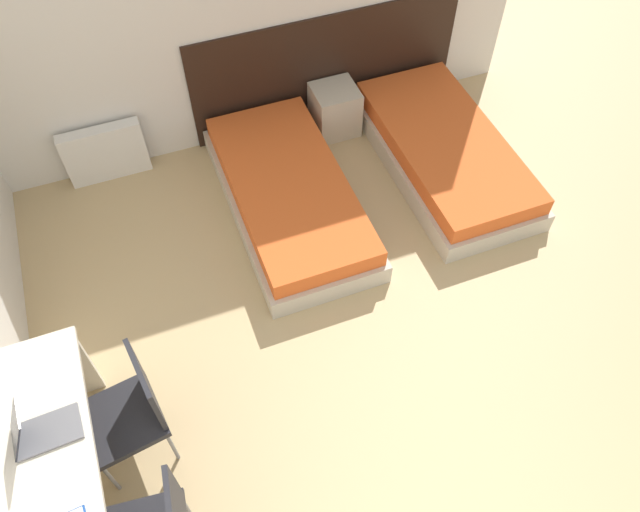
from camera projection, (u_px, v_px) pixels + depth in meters
wall_back at (229, 3)px, 4.94m from camera, size 5.33×0.05×2.70m
headboard_panel at (326, 69)px, 5.74m from camera, size 2.56×0.03×1.08m
bed_near_window at (290, 195)px, 5.30m from camera, size 0.99×2.03×0.36m
bed_near_door at (444, 152)px, 5.61m from camera, size 0.99×2.03×0.36m
nightstand at (335, 110)px, 5.86m from camera, size 0.41×0.39×0.47m
radiator at (105, 153)px, 5.47m from camera, size 0.71×0.12×0.53m
desk at (61, 493)px, 3.41m from camera, size 0.50×1.84×0.78m
chair_near_laptop at (130, 410)px, 3.78m from camera, size 0.53×0.53×0.95m
laptop at (37, 430)px, 3.36m from camera, size 0.37×0.23×0.35m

